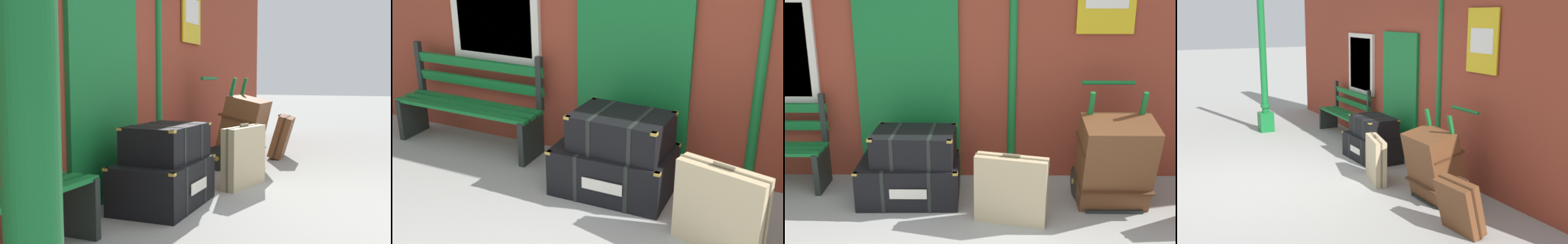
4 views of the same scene
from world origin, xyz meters
TOP-DOWN VIEW (x-y plane):
  - brick_facade at (-0.02, 2.60)m, footprint 10.40×0.35m
  - platform_bench at (-2.14, 2.16)m, footprint 1.60×0.43m
  - steamer_trunk_base at (-0.40, 1.86)m, footprint 1.02×0.67m
  - steamer_trunk_middle at (-0.34, 1.86)m, footprint 0.83×0.57m
  - suitcase_umber at (0.61, 1.40)m, footprint 0.69×0.32m

SIDE VIEW (x-z plane):
  - steamer_trunk_base at x=-0.40m, z-range 0.00..0.42m
  - suitcase_umber at x=0.61m, z-range -0.02..0.67m
  - platform_bench at x=-2.14m, z-range -0.06..0.95m
  - steamer_trunk_middle at x=-0.34m, z-range 0.42..0.74m
  - brick_facade at x=-0.02m, z-range 0.00..3.20m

